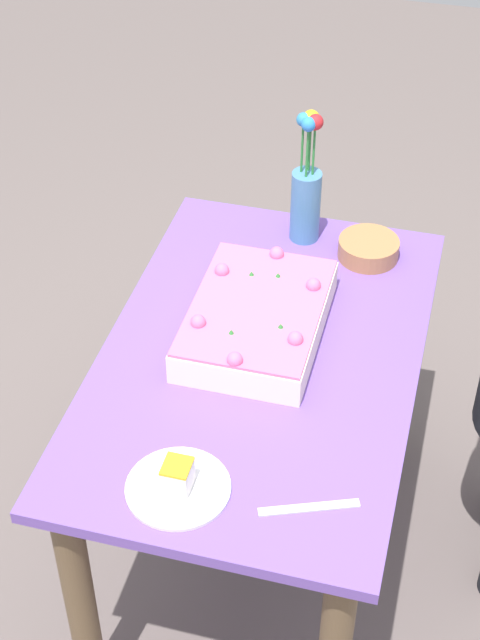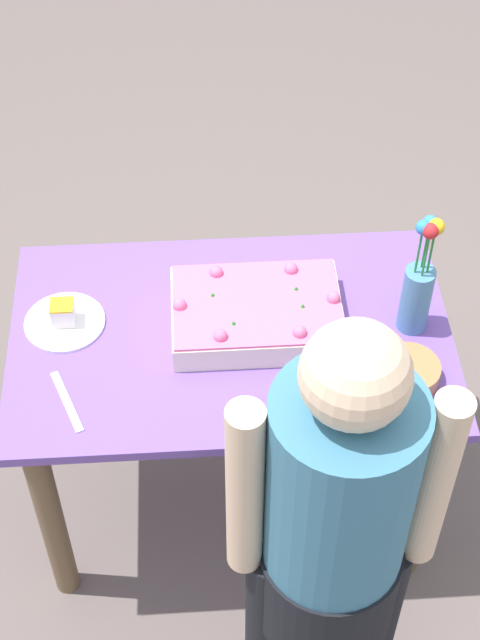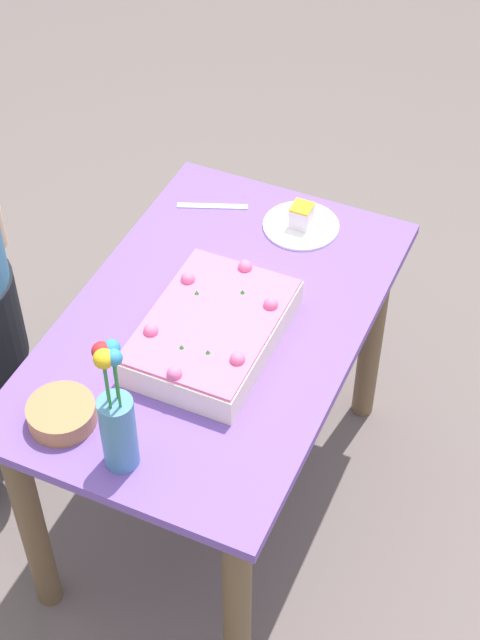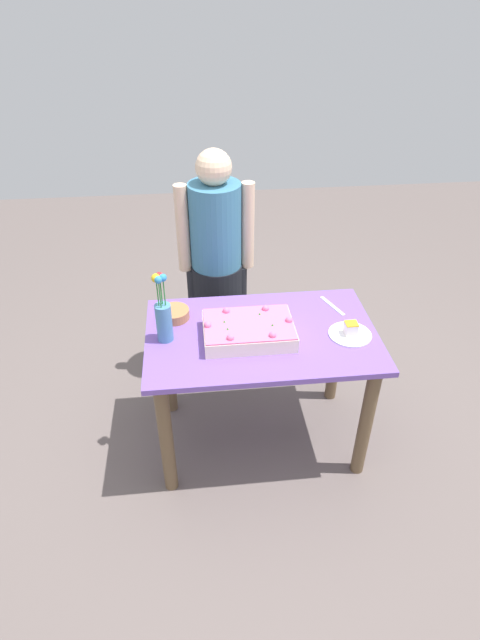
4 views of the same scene
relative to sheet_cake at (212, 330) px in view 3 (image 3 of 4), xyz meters
The scene contains 7 objects.
ground_plane 0.81m from the sheet_cake, 158.05° to the right, with size 8.00×8.00×0.00m, color #645855.
dining_table 0.21m from the sheet_cake, 158.05° to the right, with size 1.16×0.73×0.76m.
sheet_cake is the anchor object (origin of this frame).
serving_plate_with_slice 0.51m from the sheet_cake, behind, with size 0.21×0.21×0.07m.
cake_knife 0.54m from the sheet_cake, 154.79° to the right, with size 0.20×0.02×0.00m, color silver.
flower_vase 0.42m from the sheet_cake, ahead, with size 0.08×0.08×0.37m.
fruit_bowl 0.42m from the sheet_cake, 29.61° to the right, with size 0.16×0.16×0.05m, color #AE7445.
Camera 3 is at (1.57, 0.77, 2.52)m, focal length 55.00 mm.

